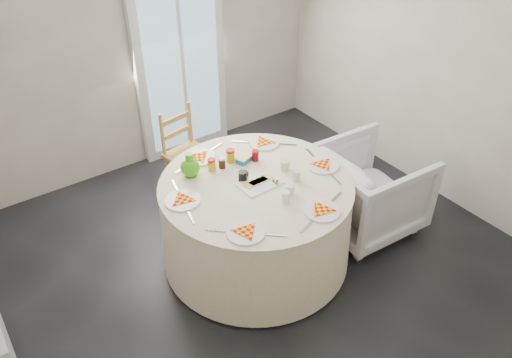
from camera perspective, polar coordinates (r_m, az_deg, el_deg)
floor at (r=4.24m, az=0.50°, el=-9.37°), size 4.00×4.00×0.00m
wall_back at (r=5.06m, az=-13.30°, el=15.06°), size 4.00×0.02×2.60m
wall_right at (r=4.79m, az=20.85°, el=12.56°), size 0.02×4.00×2.60m
glass_door at (r=5.26m, az=-8.65°, el=13.43°), size 1.00×0.08×2.10m
table at (r=4.03m, az=0.00°, el=-4.93°), size 1.54×1.54×0.78m
wooden_chair at (r=4.77m, az=-7.69°, el=3.24°), size 0.45×0.44×0.87m
armchair at (r=4.46m, az=12.69°, el=-1.15°), size 0.83×0.88×0.86m
place_settings at (r=3.79m, az=0.00°, el=-0.37°), size 1.78×1.78×0.03m
jar_cluster at (r=3.96m, az=-2.66°, el=2.23°), size 0.45×0.30×0.12m
butter_tub at (r=4.02m, az=-1.41°, el=2.23°), size 0.15×0.12×0.05m
green_pitcher at (r=3.85m, az=-7.58°, el=1.71°), size 0.19×0.19×0.19m
cheese_platter at (r=3.77m, az=0.47°, el=-0.51°), size 0.33×0.22×0.04m
mugs_glasses at (r=3.80m, az=1.75°, el=0.48°), size 0.55×0.55×0.10m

